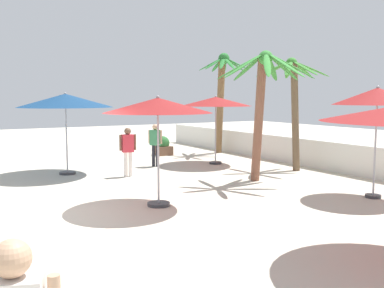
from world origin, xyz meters
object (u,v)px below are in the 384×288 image
at_px(palm_tree_3, 221,90).
at_px(patio_umbrella_5, 377,97).
at_px(patio_umbrella_4, 216,102).
at_px(palm_tree_2, 262,95).
at_px(guest_2, 155,141).
at_px(palm_tree_0, 294,95).
at_px(planter, 163,146).
at_px(patio_umbrella_2, 158,106).
at_px(patio_umbrella_3, 65,101).
at_px(guest_0, 128,147).

bearing_deg(palm_tree_3, patio_umbrella_5, -9.67).
bearing_deg(patio_umbrella_4, palm_tree_3, 142.43).
relative_size(patio_umbrella_5, palm_tree_2, 0.73).
bearing_deg(patio_umbrella_5, guest_2, -160.29).
distance_m(palm_tree_0, planter, 6.72).
xyz_separation_m(patio_umbrella_5, guest_2, (-7.49, -2.68, -1.64)).
relative_size(patio_umbrella_5, palm_tree_0, 0.72).
distance_m(patio_umbrella_2, palm_tree_0, 6.86).
relative_size(patio_umbrella_4, palm_tree_2, 0.69).
bearing_deg(planter, palm_tree_0, 20.73).
xyz_separation_m(patio_umbrella_4, palm_tree_3, (-2.60, 2.00, 0.49)).
relative_size(patio_umbrella_3, palm_tree_2, 0.79).
height_order(patio_umbrella_5, guest_2, patio_umbrella_5).
bearing_deg(patio_umbrella_2, palm_tree_0, 110.20).
xyz_separation_m(patio_umbrella_2, planter, (-8.28, 4.20, -2.00)).
relative_size(patio_umbrella_4, guest_0, 1.71).
height_order(patio_umbrella_2, planter, patio_umbrella_2).
xyz_separation_m(patio_umbrella_4, palm_tree_0, (2.52, 1.63, 0.26)).
bearing_deg(patio_umbrella_3, patio_umbrella_5, 38.60).
bearing_deg(palm_tree_2, patio_umbrella_2, -74.29).
xyz_separation_m(patio_umbrella_3, palm_tree_0, (3.10, 7.21, 0.20)).
bearing_deg(patio_umbrella_2, planter, 153.11).
bearing_deg(palm_tree_0, guest_2, -128.35).
xyz_separation_m(patio_umbrella_2, patio_umbrella_4, (-4.89, 4.80, 0.03)).
height_order(patio_umbrella_4, palm_tree_2, palm_tree_2).
bearing_deg(guest_2, patio_umbrella_5, 19.71).
bearing_deg(guest_2, patio_umbrella_3, -89.75).
height_order(palm_tree_0, guest_2, palm_tree_0).
xyz_separation_m(patio_umbrella_2, guest_2, (-5.48, 2.50, -1.42)).
relative_size(patio_umbrella_2, palm_tree_3, 0.58).
bearing_deg(patio_umbrella_5, patio_umbrella_4, -176.82).
xyz_separation_m(patio_umbrella_4, guest_0, (0.87, -3.97, -1.44)).
bearing_deg(palm_tree_0, planter, -159.27).
xyz_separation_m(palm_tree_2, palm_tree_3, (-6.36, 2.80, 0.24)).
xyz_separation_m(palm_tree_2, guest_0, (-2.89, -3.18, -1.69)).
distance_m(patio_umbrella_3, guest_2, 3.61).
bearing_deg(guest_0, patio_umbrella_4, 102.38).
bearing_deg(patio_umbrella_2, palm_tree_3, 137.75).
bearing_deg(palm_tree_3, patio_umbrella_3, -75.03).
bearing_deg(palm_tree_3, patio_umbrella_4, -37.57).
distance_m(patio_umbrella_2, guest_0, 4.34).
relative_size(patio_umbrella_2, palm_tree_0, 0.66).
distance_m(patio_umbrella_4, palm_tree_2, 3.85).
distance_m(palm_tree_3, guest_0, 7.18).
bearing_deg(palm_tree_3, palm_tree_0, -4.13).
height_order(palm_tree_3, guest_0, palm_tree_3).
relative_size(palm_tree_3, planter, 5.37).
bearing_deg(patio_umbrella_3, palm_tree_3, 104.97).
bearing_deg(guest_2, patio_umbrella_4, 75.63).
bearing_deg(patio_umbrella_4, palm_tree_0, 32.91).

